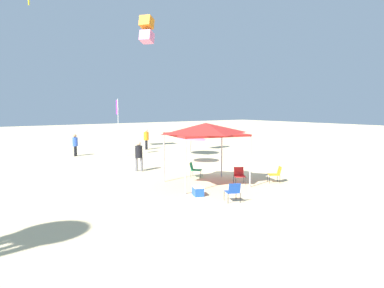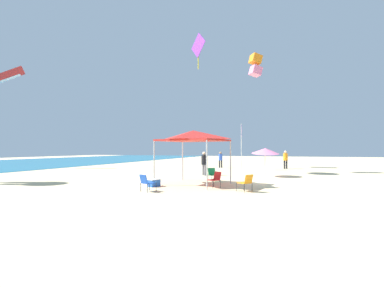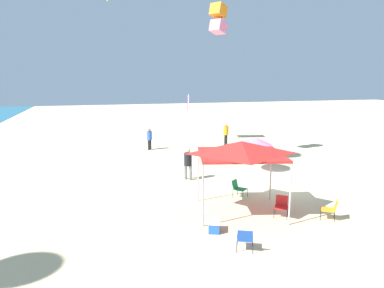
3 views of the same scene
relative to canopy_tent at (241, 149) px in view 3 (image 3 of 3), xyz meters
name	(u,v)px [view 3 (image 3 of 3)]	position (x,y,z in m)	size (l,w,h in m)	color
ground	(285,187)	(2.78, -3.78, -2.80)	(120.00, 120.00, 0.10)	beige
canopy_tent	(241,149)	(0.00, 0.00, 0.00)	(3.62, 4.00, 3.08)	#B7B7BC
beach_umbrella	(256,141)	(5.98, -3.55, -0.88)	(2.03, 2.00, 2.21)	silver
folding_chair_right_of_tent	(281,205)	(-0.85, -1.50, -2.28)	(0.80, 0.77, 0.82)	black
folding_chair_facing_ocean	(238,187)	(1.83, -0.68, -2.28)	(0.81, 0.80, 0.82)	black
folding_chair_left_of_tent	(331,208)	(-1.73, -3.24, -2.28)	(0.78, 0.81, 0.82)	black
folding_chair_near_cooler	(245,238)	(-3.30, 1.19, -2.28)	(0.78, 0.73, 0.82)	black
cooler_box	(214,226)	(-1.58, 1.68, -2.55)	(0.72, 0.61, 0.40)	blue
banner_flag	(188,118)	(11.93, -0.86, -0.09)	(0.36, 0.06, 4.46)	silver
person_kite_handler	(149,137)	(14.21, 1.74, -1.74)	(0.41, 0.41, 1.72)	black
person_watching_sky	(226,132)	(14.74, -4.90, -1.67)	(0.44, 0.44, 1.85)	black
person_near_umbrella	(188,161)	(5.27, 0.91, -1.69)	(0.43, 0.43, 1.81)	slate
kite_box_orange	(218,19)	(10.07, -2.45, 6.74)	(1.29, 1.32, 1.99)	orange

